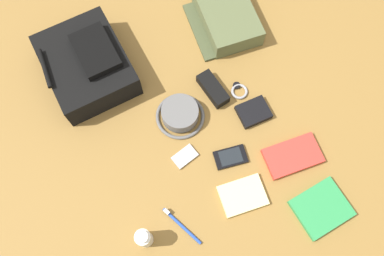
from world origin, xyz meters
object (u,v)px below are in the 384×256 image
Objects in this scene: toothpaste_tube at (144,238)px; travel_guidebook at (292,156)px; wristwatch at (239,91)px; wallet at (254,112)px; toiletry_pouch at (226,18)px; paperback_novel at (321,208)px; sunglasses_case at (213,89)px; media_player at (185,156)px; bucket_hat at (180,114)px; notepad at (243,195)px; cell_phone at (230,157)px; backpack at (87,65)px; toothbrush at (180,224)px.

toothpaste_tube is 0.58m from travel_guidebook.
wallet is (-0.10, -0.01, 0.01)m from wristwatch.
toiletry_pouch reaches higher than paperback_novel.
media_player is at bearing 124.97° from sunglasses_case.
media_player is at bearing 165.26° from bucket_hat.
paperback_novel is at bearing -172.73° from wallet.
wallet is at bearing -108.51° from bucket_hat.
toothpaste_tube reaches higher than sunglasses_case.
paperback_novel is at bearing -173.77° from sunglasses_case.
wallet is 0.31m from notepad.
cell_phone is at bearing 69.39° from travel_guidebook.
toiletry_pouch is 2.61× the size of wallet.
bucket_hat is at bearing 47.61° from travel_guidebook.
notepad reaches higher than wristwatch.
cell_phone is at bearing 149.65° from wristwatch.
backpack is 0.56m from toiletry_pouch.
cell_phone is 0.26m from sunglasses_case.
backpack is 1.90× the size of travel_guidebook.
toothbrush is 1.09× the size of sunglasses_case.
media_player is at bearing 142.53° from toiletry_pouch.
backpack reaches higher than notepad.
travel_guidebook reaches higher than notepad.
backpack is at bearing 9.81° from toothbrush.
toiletry_pouch reaches higher than notepad.
sunglasses_case is at bearing -8.71° from cell_phone.
cell_phone is (0.08, 0.20, -0.00)m from travel_guidebook.
notepad is at bearing 106.06° from travel_guidebook.
toiletry_pouch is 0.57m from media_player.
wallet is at bearing -172.62° from wristwatch.
toiletry_pouch is 2.05× the size of sunglasses_case.
notepad is (-0.14, 0.02, 0.00)m from cell_phone.
media_player is at bearing -154.30° from backpack.
backpack is 0.65m from toothpaste_tube.
toothpaste_tube is 0.58m from wallet.
toothpaste_tube is 0.77× the size of notepad.
cell_phone is 1.66× the size of wristwatch.
paperback_novel reaches higher than notepad.
wristwatch is 0.10m from wallet.
toiletry_pouch is 4.05× the size of wristwatch.
toothpaste_tube is 1.20× the size of media_player.
cell_phone is (0.27, 0.21, -0.00)m from paperback_novel.
travel_guidebook is (-0.59, -0.00, -0.03)m from toiletry_pouch.
travel_guidebook is 2.05× the size of media_player.
travel_guidebook is 1.67× the size of cell_phone.
media_player is (-0.44, -0.21, -0.06)m from backpack.
backpack is at bearing 44.24° from travel_guidebook.
wristwatch is 0.47× the size of toothbrush.
bucket_hat reaches higher than wallet.
bucket_hat is 1.51× the size of cell_phone.
wallet is 0.73× the size of notepad.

